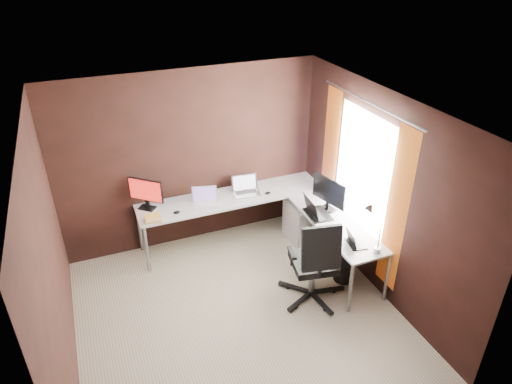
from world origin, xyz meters
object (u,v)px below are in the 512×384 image
(drawer_pedestal, at_px, (303,221))
(desk_lamp, at_px, (373,223))
(laptop_silver, at_px, (246,189))
(office_chair, at_px, (313,276))
(laptop_white, at_px, (205,200))
(laptop_black_big, at_px, (315,212))
(book_stack, at_px, (153,218))
(monitor_left, at_px, (146,192))
(laptop_black_small, at_px, (354,241))
(wastebasket, at_px, (344,270))
(monitor_right, at_px, (329,192))

(drawer_pedestal, xyz_separation_m, desk_lamp, (0.10, -1.44, 0.81))
(laptop_silver, height_order, office_chair, office_chair)
(laptop_silver, bearing_deg, laptop_white, -167.74)
(desk_lamp, bearing_deg, laptop_white, 133.32)
(laptop_black_big, xyz_separation_m, book_stack, (-1.99, 0.68, -0.02))
(monitor_left, xyz_separation_m, laptop_black_big, (1.99, -1.02, -0.19))
(office_chair, bearing_deg, drawer_pedestal, 79.57)
(laptop_black_small, distance_m, office_chair, 0.65)
(drawer_pedestal, distance_m, laptop_black_small, 1.35)
(drawer_pedestal, distance_m, wastebasket, 1.05)
(monitor_left, distance_m, laptop_silver, 1.39)
(desk_lamp, xyz_separation_m, office_chair, (-0.57, 0.24, -0.77))
(laptop_silver, relative_size, book_stack, 1.61)
(laptop_black_big, bearing_deg, desk_lamp, -163.05)
(laptop_white, height_order, office_chair, office_chair)
(laptop_black_big, distance_m, office_chair, 0.88)
(book_stack, xyz_separation_m, desk_lamp, (2.20, -1.59, 0.34))
(monitor_right, relative_size, laptop_white, 1.44)
(laptop_silver, xyz_separation_m, book_stack, (-1.37, -0.24, -0.02))
(laptop_white, xyz_separation_m, desk_lamp, (1.46, -1.75, 0.33))
(laptop_white, distance_m, laptop_black_small, 2.09)
(book_stack, bearing_deg, monitor_right, -15.50)
(office_chair, relative_size, wastebasket, 3.92)
(office_chair, bearing_deg, book_stack, 151.85)
(monitor_right, xyz_separation_m, laptop_black_small, (-0.11, -0.81, -0.22))
(laptop_white, height_order, desk_lamp, desk_lamp)
(laptop_black_big, height_order, book_stack, laptop_black_big)
(book_stack, bearing_deg, monitor_left, 90.12)
(desk_lamp, height_order, wastebasket, desk_lamp)
(drawer_pedestal, height_order, wastebasket, drawer_pedestal)
(monitor_left, distance_m, book_stack, 0.40)
(monitor_right, relative_size, desk_lamp, 0.92)
(book_stack, xyz_separation_m, office_chair, (1.63, -1.34, -0.42))
(monitor_right, bearing_deg, laptop_silver, 29.85)
(monitor_right, bearing_deg, laptop_black_small, 157.41)
(drawer_pedestal, xyz_separation_m, monitor_right, (0.11, -0.46, 0.69))
(laptop_black_big, bearing_deg, drawer_pedestal, -8.65)
(office_chair, bearing_deg, laptop_black_big, 72.86)
(monitor_right, height_order, office_chair, monitor_right)
(monitor_left, bearing_deg, laptop_black_small, 1.41)
(laptop_silver, height_order, wastebasket, laptop_silver)
(drawer_pedestal, bearing_deg, monitor_right, -77.04)
(monitor_left, xyz_separation_m, monitor_right, (2.21, -0.95, 0.02))
(monitor_right, xyz_separation_m, book_stack, (-2.21, 0.61, -0.23))
(office_chair, bearing_deg, monitor_left, 145.40)
(monitor_left, xyz_separation_m, office_chair, (1.63, -1.68, -0.63))
(laptop_black_small, relative_size, wastebasket, 0.98)
(laptop_silver, bearing_deg, monitor_right, -39.47)
(drawer_pedestal, distance_m, monitor_left, 2.26)
(drawer_pedestal, height_order, book_stack, book_stack)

